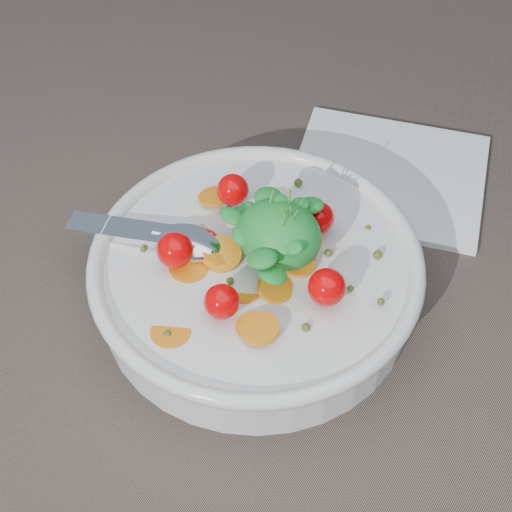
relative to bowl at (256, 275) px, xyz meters
The scene contains 3 objects.
ground 0.04m from the bowl, 10.36° to the left, with size 6.00×6.00×0.00m, color #705C50.
bowl is the anchor object (origin of this frame).
napkin 0.18m from the bowl, 82.48° to the left, with size 0.16×0.14×0.01m, color white.
Camera 1 is at (0.17, -0.31, 0.47)m, focal length 55.00 mm.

